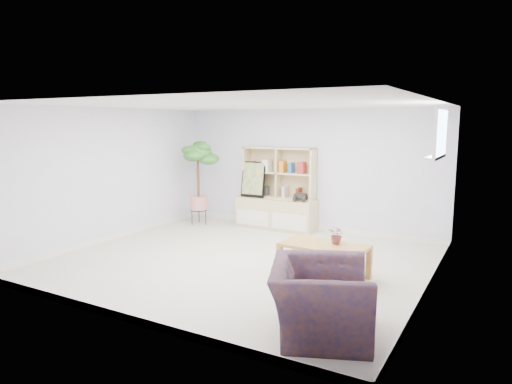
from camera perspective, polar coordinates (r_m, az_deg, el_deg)
The scene contains 14 objects.
floor at distance 7.19m, azimuth -1.87°, elevation -8.59°, with size 5.50×5.00×0.01m, color beige.
ceiling at distance 6.87m, azimuth -1.97°, elevation 10.89°, with size 5.50×5.00×0.01m, color white.
walls at distance 6.93m, azimuth -1.92°, elevation 0.92°, with size 5.51×5.01×2.40m.
baseboard at distance 7.18m, azimuth -1.87°, elevation -8.21°, with size 5.50×5.00×0.10m, color white, non-canonical shape.
window at distance 6.52m, azimuth 22.16°, elevation 6.86°, with size 0.10×0.98×0.68m, color #C1E0FF, non-canonical shape.
window_sill at distance 6.54m, azimuth 21.47°, elevation 4.09°, with size 0.14×1.00×0.04m, color white.
storage_unit at distance 9.17m, azimuth 2.58°, elevation 0.45°, with size 1.64×0.55×1.64m, color tan, non-canonical shape.
poster at distance 9.32m, azimuth -0.33°, elevation 1.57°, with size 0.53×0.12×0.73m, color yellow, non-canonical shape.
toy_truck at distance 8.90m, azimuth 5.56°, elevation -0.61°, with size 0.33×0.23×0.18m, color black, non-canonical shape.
coffee_table at distance 6.45m, azimuth 8.49°, elevation -8.51°, with size 1.17×0.64×0.48m, color #AE6F31, non-canonical shape.
table_plant at distance 6.38m, azimuth 10.11°, elevation -5.30°, with size 0.23×0.20×0.26m, color #124718.
floor_tree at distance 9.60m, azimuth -7.23°, elevation 1.10°, with size 0.65×0.65×1.75m, color #2D6825, non-canonical shape.
armchair at distance 4.77m, azimuth 8.00°, elevation -12.55°, with size 1.12×0.98×0.83m, color #1E2250.
sill_plant at distance 6.80m, azimuth 21.87°, elevation 5.41°, with size 0.13×0.11×0.24m, color #2D6825.
Camera 1 is at (3.57, -5.86, 2.14)m, focal length 32.00 mm.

